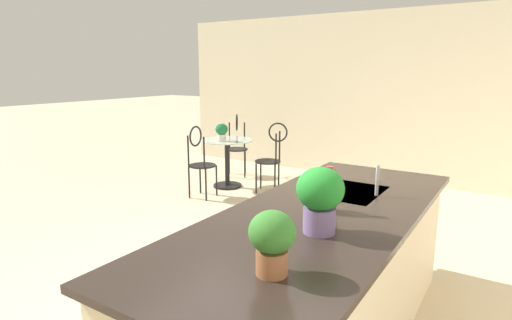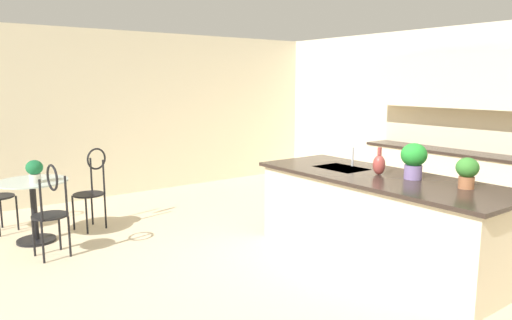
{
  "view_description": "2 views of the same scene",
  "coord_description": "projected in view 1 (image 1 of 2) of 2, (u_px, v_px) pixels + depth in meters",
  "views": [
    {
      "loc": [
        2.59,
        1.85,
        1.78
      ],
      "look_at": [
        -0.74,
        -0.29,
        0.93
      ],
      "focal_mm": 29.53,
      "sensor_mm": 36.0,
      "label": 1
    },
    {
      "loc": [
        3.41,
        -3.06,
        1.89
      ],
      "look_at": [
        -0.72,
        -0.01,
        1.03
      ],
      "focal_mm": 33.21,
      "sensor_mm": 36.0,
      "label": 2
    }
  ],
  "objects": [
    {
      "name": "potted_plant_counter_near",
      "position": [
        320.0,
        196.0,
        2.24
      ],
      "size": [
        0.26,
        0.26,
        0.36
      ],
      "color": "#7A669E",
      "rests_on": "kitchen_island"
    },
    {
      "name": "ground_plane",
      "position": [
        237.0,
        290.0,
        3.48
      ],
      "size": [
        40.0,
        40.0,
        0.0
      ],
      "primitive_type": "plane",
      "color": "beige"
    },
    {
      "name": "potted_plant_counter_far",
      "position": [
        272.0,
        239.0,
        1.78
      ],
      "size": [
        0.2,
        0.2,
        0.29
      ],
      "color": "#9E603D",
      "rests_on": "kitchen_island"
    },
    {
      "name": "sink_faucet",
      "position": [
        377.0,
        180.0,
        2.93
      ],
      "size": [
        0.02,
        0.02,
        0.22
      ],
      "primitive_type": "cylinder",
      "color": "#B2B5BA",
      "rests_on": "kitchen_island"
    },
    {
      "name": "potted_plant_on_table",
      "position": [
        222.0,
        131.0,
        6.27
      ],
      "size": [
        0.19,
        0.19,
        0.26
      ],
      "color": "beige",
      "rests_on": "bistro_table"
    },
    {
      "name": "wall_left_window",
      "position": [
        390.0,
        98.0,
        6.71
      ],
      "size": [
        0.12,
        7.8,
        2.7
      ],
      "primitive_type": "cube",
      "color": "beige",
      "rests_on": "ground"
    },
    {
      "name": "vase_on_counter",
      "position": [
        329.0,
        194.0,
        2.6
      ],
      "size": [
        0.13,
        0.13,
        0.29
      ],
      "color": "#993D38",
      "rests_on": "kitchen_island"
    },
    {
      "name": "bistro_table",
      "position": [
        227.0,
        158.0,
        6.48
      ],
      "size": [
        0.8,
        0.8,
        0.74
      ],
      "color": "black",
      "rests_on": "ground"
    },
    {
      "name": "chair_by_island",
      "position": [
        237.0,
        142.0,
        7.19
      ],
      "size": [
        0.52,
        0.52,
        1.04
      ],
      "color": "black",
      "rests_on": "ground"
    },
    {
      "name": "chair_near_window",
      "position": [
        272.0,
        154.0,
        6.17
      ],
      "size": [
        0.48,
        0.52,
        1.04
      ],
      "color": "black",
      "rests_on": "ground"
    },
    {
      "name": "chair_toward_desk",
      "position": [
        200.0,
        158.0,
        5.87
      ],
      "size": [
        0.5,
        0.42,
        1.04
      ],
      "color": "black",
      "rests_on": "ground"
    },
    {
      "name": "kitchen_island",
      "position": [
        318.0,
        280.0,
        2.69
      ],
      "size": [
        2.8,
        1.06,
        0.92
      ],
      "color": "beige",
      "rests_on": "ground"
    }
  ]
}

